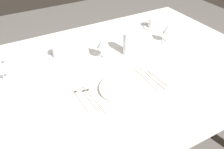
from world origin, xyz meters
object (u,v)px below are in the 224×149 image
(wine_glass_right, at_px, (0,67))
(fork_inner, at_px, (90,99))
(wine_glass_left, at_px, (103,43))
(drink_tumbler, at_px, (128,44))
(dinner_knife, at_px, (147,79))
(fork_outer, at_px, (94,97))
(spoon_soup, at_px, (150,75))
(spoon_dessert, at_px, (153,74))
(coffee_cup_left, at_px, (60,51))
(wine_glass_centre, at_px, (168,30))
(fork_salad, at_px, (81,100))
(dinner_plate, at_px, (124,88))
(coffee_cup_right, at_px, (154,23))

(wine_glass_right, bearing_deg, fork_inner, -47.77)
(wine_glass_left, height_order, drink_tumbler, wine_glass_left)
(fork_inner, height_order, drink_tumbler, drink_tumbler)
(dinner_knife, bearing_deg, fork_outer, 178.97)
(spoon_soup, bearing_deg, wine_glass_right, 153.81)
(spoon_dessert, height_order, drink_tumbler, drink_tumbler)
(spoon_dessert, xyz_separation_m, drink_tumbler, (-0.00, 0.25, 0.07))
(wine_glass_left, distance_m, drink_tumbler, 0.16)
(dinner_knife, relative_size, spoon_soup, 1.03)
(coffee_cup_left, height_order, wine_glass_centre, wine_glass_centre)
(wine_glass_left, xyz_separation_m, drink_tumbler, (0.16, -0.03, -0.03))
(fork_salad, bearing_deg, coffee_cup_left, 82.67)
(dinner_knife, xyz_separation_m, spoon_soup, (0.03, 0.02, 0.00))
(dinner_plate, height_order, spoon_soup, dinner_plate)
(dinner_plate, xyz_separation_m, dinner_knife, (0.15, 0.01, -0.01))
(spoon_soup, bearing_deg, wine_glass_centre, 38.03)
(fork_salad, relative_size, dinner_knife, 0.95)
(spoon_soup, bearing_deg, drink_tumbler, 85.19)
(dinner_knife, bearing_deg, drink_tumbler, 78.46)
(wine_glass_left, bearing_deg, fork_salad, -134.33)
(coffee_cup_right, bearing_deg, spoon_soup, -129.00)
(spoon_soup, bearing_deg, dinner_plate, -168.98)
(fork_inner, xyz_separation_m, coffee_cup_right, (0.75, 0.49, 0.04))
(coffee_cup_left, xyz_separation_m, wine_glass_left, (0.22, -0.14, 0.06))
(fork_inner, xyz_separation_m, spoon_dessert, (0.39, 0.02, 0.00))
(fork_outer, height_order, fork_salad, same)
(fork_salad, distance_m, dinner_knife, 0.37)
(spoon_soup, xyz_separation_m, spoon_dessert, (0.02, -0.00, 0.00))
(dinner_plate, xyz_separation_m, fork_outer, (-0.16, 0.02, -0.01))
(coffee_cup_right, bearing_deg, coffee_cup_left, -175.91)
(dinner_knife, height_order, spoon_dessert, spoon_dessert)
(dinner_plate, bearing_deg, wine_glass_left, 80.65)
(wine_glass_left, relative_size, wine_glass_right, 1.15)
(coffee_cup_right, bearing_deg, drink_tumbler, -148.65)
(fork_salad, relative_size, spoon_soup, 0.98)
(fork_salad, height_order, coffee_cup_right, coffee_cup_right)
(coffee_cup_left, distance_m, drink_tumbler, 0.41)
(fork_outer, relative_size, drink_tumbler, 1.60)
(spoon_dessert, relative_size, wine_glass_centre, 1.60)
(fork_inner, bearing_deg, drink_tumbler, 34.83)
(coffee_cup_right, xyz_separation_m, wine_glass_left, (-0.51, -0.19, 0.06))
(fork_outer, relative_size, wine_glass_left, 1.54)
(fork_inner, distance_m, spoon_dessert, 0.39)
(fork_inner, height_order, spoon_dessert, spoon_dessert)
(fork_outer, height_order, coffee_cup_left, coffee_cup_left)
(fork_salad, relative_size, wine_glass_centre, 1.77)
(dinner_knife, bearing_deg, coffee_cup_right, 49.87)
(drink_tumbler, bearing_deg, spoon_soup, -94.81)
(coffee_cup_right, height_order, drink_tumbler, drink_tumbler)
(coffee_cup_left, relative_size, wine_glass_left, 0.75)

